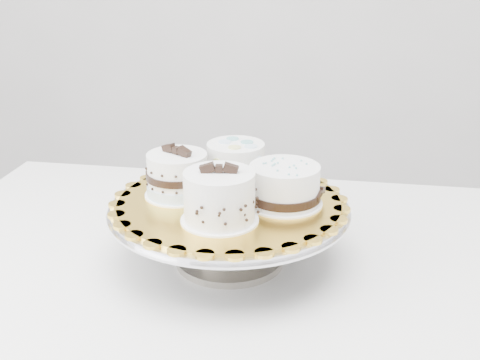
% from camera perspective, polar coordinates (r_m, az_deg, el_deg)
% --- Properties ---
extents(table, '(1.29, 0.86, 0.75)m').
position_cam_1_polar(table, '(1.06, 1.57, -11.53)').
color(table, white).
rests_on(table, floor).
extents(cake_stand, '(0.40, 0.40, 0.11)m').
position_cam_1_polar(cake_stand, '(1.01, -1.02, -4.00)').
color(cake_stand, gray).
rests_on(cake_stand, table).
extents(cake_board, '(0.49, 0.49, 0.01)m').
position_cam_1_polar(cake_board, '(1.00, -1.03, -2.09)').
color(cake_board, gold).
rests_on(cake_board, cake_stand).
extents(cake_swirl, '(0.12, 0.12, 0.10)m').
position_cam_1_polar(cake_swirl, '(0.91, -1.96, -1.72)').
color(cake_swirl, white).
rests_on(cake_swirl, cake_board).
extents(cake_banded, '(0.14, 0.14, 0.09)m').
position_cam_1_polar(cake_banded, '(1.01, -5.94, 0.34)').
color(cake_banded, white).
rests_on(cake_banded, cake_board).
extents(cake_dots, '(0.12, 0.12, 0.08)m').
position_cam_1_polar(cake_dots, '(1.05, -0.41, 1.59)').
color(cake_dots, white).
rests_on(cake_dots, cake_board).
extents(cake_ribbon, '(0.14, 0.13, 0.07)m').
position_cam_1_polar(cake_ribbon, '(0.97, 4.29, -0.58)').
color(cake_ribbon, white).
rests_on(cake_ribbon, cake_board).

